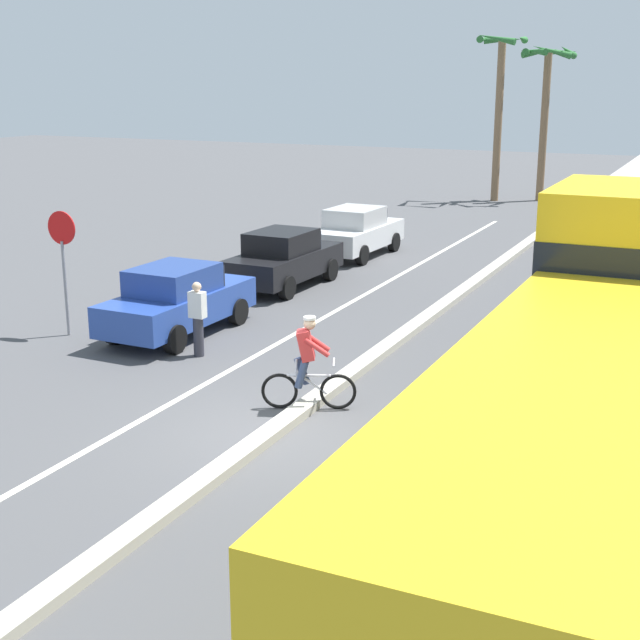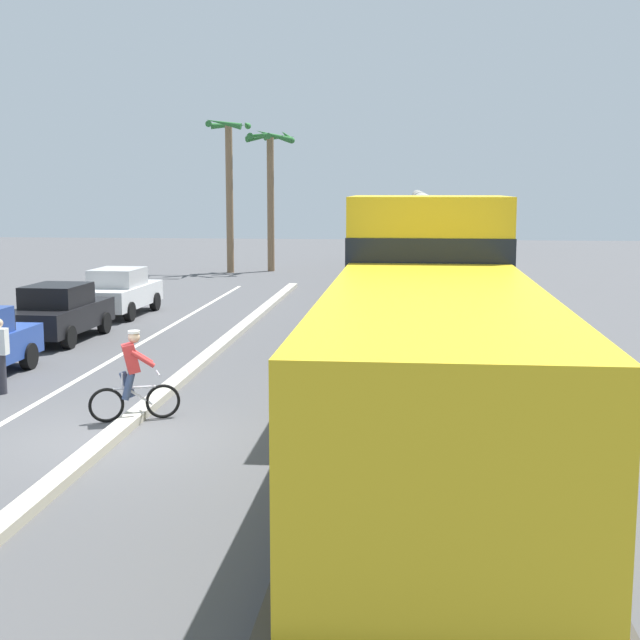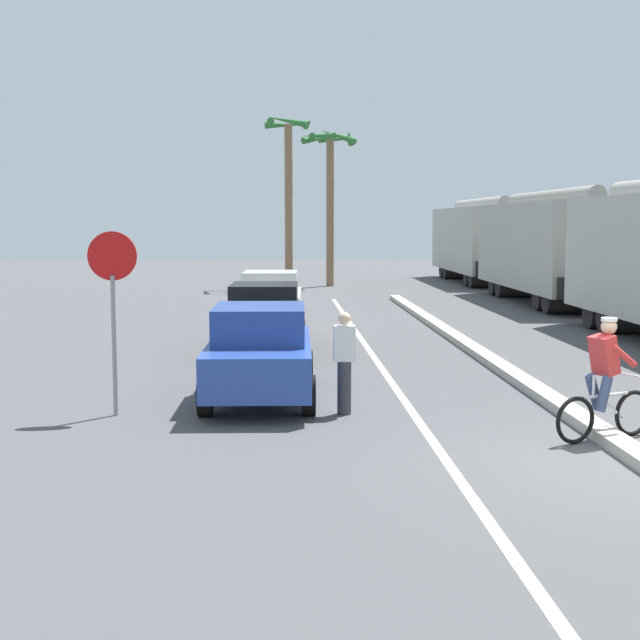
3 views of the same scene
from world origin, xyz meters
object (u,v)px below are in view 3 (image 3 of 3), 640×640
object	(u,v)px
parked_car_black	(265,318)
palm_tree_near	(288,171)
parked_car_white	(271,299)
cyclist	(605,382)
hopper_car_middle	(549,248)
parked_car_blue	(260,352)
hopper_car_trailing	(479,241)
palm_tree_far	(329,171)
stop_sign	(113,287)
pedestrian_by_cars	(344,361)

from	to	relation	value
parked_car_black	palm_tree_near	distance (m)	21.09
parked_car_white	cyclist	world-z (taller)	cyclist
hopper_car_middle	parked_car_blue	size ratio (longest dim) A/B	2.50
hopper_car_trailing	parked_car_white	bearing A→B (deg)	-118.58
cyclist	palm_tree_far	distance (m)	30.40
parked_car_blue	parked_car_black	distance (m)	5.35
parked_car_blue	palm_tree_near	distance (m)	26.33
stop_sign	cyclist	bearing A→B (deg)	-15.24
hopper_car_middle	palm_tree_far	distance (m)	12.50
parked_car_blue	pedestrian_by_cars	bearing A→B (deg)	-42.35
palm_tree_far	pedestrian_by_cars	world-z (taller)	palm_tree_far
hopper_car_trailing	parked_car_blue	world-z (taller)	hopper_car_trailing
palm_tree_far	parked_car_black	bearing A→B (deg)	-97.10
stop_sign	pedestrian_by_cars	xyz separation A→B (m)	(3.59, -0.09, -1.18)
hopper_car_trailing	parked_car_blue	size ratio (longest dim) A/B	2.50
cyclist	hopper_car_middle	bearing A→B (deg)	75.16
palm_tree_near	parked_car_white	bearing A→B (deg)	-92.44
parked_car_white	pedestrian_by_cars	bearing A→B (deg)	-83.77
parked_car_black	palm_tree_near	bearing A→B (deg)	87.91
palm_tree_far	cyclist	bearing A→B (deg)	-85.90
hopper_car_trailing	palm_tree_near	bearing A→B (deg)	-161.38
hopper_car_middle	cyclist	distance (m)	21.37
hopper_car_trailing	parked_car_white	xyz separation A→B (m)	(-10.21, -18.75, -1.26)
hopper_car_middle	palm_tree_near	distance (m)	13.12
parked_car_black	palm_tree_far	xyz separation A→B (m)	(2.68, 21.56, 4.55)
hopper_car_trailing	palm_tree_far	world-z (taller)	palm_tree_far
hopper_car_trailing	pedestrian_by_cars	xyz separation A→B (m)	(-8.94, -30.38, -1.23)
parked_car_black	parked_car_white	distance (m)	5.06
parked_car_black	palm_tree_far	world-z (taller)	palm_tree_far
hopper_car_middle	parked_car_white	distance (m)	12.53
parked_car_blue	stop_sign	size ratio (longest dim) A/B	1.47
hopper_car_trailing	palm_tree_near	size ratio (longest dim) A/B	1.36
pedestrian_by_cars	stop_sign	bearing A→B (deg)	178.63
parked_car_black	cyclist	world-z (taller)	cyclist
palm_tree_far	hopper_car_trailing	bearing A→B (deg)	16.40
parked_car_blue	stop_sign	xyz separation A→B (m)	(-2.24, -1.14, 1.21)
stop_sign	palm_tree_near	world-z (taller)	palm_tree_near
hopper_car_trailing	parked_car_white	size ratio (longest dim) A/B	2.49
palm_tree_near	palm_tree_far	bearing A→B (deg)	26.76
parked_car_blue	palm_tree_near	bearing A→B (deg)	88.36
hopper_car_trailing	palm_tree_far	xyz separation A→B (m)	(-7.61, -2.24, 3.29)
stop_sign	palm_tree_near	distance (m)	27.44
palm_tree_near	hopper_car_trailing	bearing A→B (deg)	18.62
cyclist	pedestrian_by_cars	world-z (taller)	cyclist
pedestrian_by_cars	hopper_car_trailing	bearing A→B (deg)	73.59
parked_car_blue	palm_tree_near	size ratio (longest dim) A/B	0.54
hopper_car_middle	parked_car_blue	distance (m)	20.38
hopper_car_trailing	parked_car_black	world-z (taller)	hopper_car_trailing
palm_tree_far	parked_car_white	bearing A→B (deg)	-98.95
hopper_car_middle	stop_sign	world-z (taller)	hopper_car_middle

